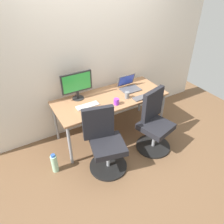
{
  "coord_description": "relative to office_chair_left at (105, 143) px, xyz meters",
  "views": [
    {
      "loc": [
        -1.45,
        -2.55,
        2.46
      ],
      "look_at": [
        0.0,
        -0.05,
        0.46
      ],
      "focal_mm": 35.07,
      "sensor_mm": 36.0,
      "label": 1
    }
  ],
  "objects": [
    {
      "name": "mouse_by_laptop",
      "position": [
        1.1,
        0.3,
        0.31
      ],
      "size": [
        0.06,
        0.1,
        0.03
      ],
      "primitive_type": "ellipsoid",
      "color": "#B7B7B7",
      "rests_on": "desk"
    },
    {
      "name": "desk",
      "position": [
        0.43,
        0.59,
        0.23
      ],
      "size": [
        1.77,
        0.72,
        0.71
      ],
      "color": "#996B47",
      "rests_on": "ground"
    },
    {
      "name": "keyboard_by_laptop",
      "position": [
        0.87,
        0.33,
        0.3
      ],
      "size": [
        0.34,
        0.12,
        0.02
      ],
      "primitive_type": "cube",
      "color": "#515156",
      "rests_on": "desk"
    },
    {
      "name": "coffee_mug",
      "position": [
        0.4,
        0.37,
        0.34
      ],
      "size": [
        0.08,
        0.08,
        0.09
      ],
      "primitive_type": "cylinder",
      "color": "purple",
      "rests_on": "desk"
    },
    {
      "name": "office_chair_right",
      "position": [
        0.86,
        -0.0,
        0.0
      ],
      "size": [
        0.54,
        0.54,
        0.94
      ],
      "color": "black",
      "rests_on": "ground"
    },
    {
      "name": "open_laptop",
      "position": [
        0.83,
        0.68,
        0.34
      ],
      "size": [
        0.31,
        0.29,
        0.22
      ],
      "color": "#4C4C51",
      "rests_on": "desk"
    },
    {
      "name": "mouse_by_monitor",
      "position": [
        0.11,
        0.39,
        0.31
      ],
      "size": [
        0.06,
        0.1,
        0.03
      ],
      "primitive_type": "ellipsoid",
      "color": "silver",
      "rests_on": "desk"
    },
    {
      "name": "water_bottle_on_floor",
      "position": [
        -0.66,
        0.26,
        -0.28
      ],
      "size": [
        0.09,
        0.09,
        0.31
      ],
      "color": "#A5D8B2",
      "rests_on": "ground"
    },
    {
      "name": "ground_plane",
      "position": [
        0.43,
        0.59,
        -0.42
      ],
      "size": [
        5.28,
        5.28,
        0.0
      ],
      "primitive_type": "plane",
      "color": "brown"
    },
    {
      "name": "keyboard_by_monitor",
      "position": [
        0.01,
        0.53,
        0.3
      ],
      "size": [
        0.34,
        0.12,
        0.02
      ],
      "primitive_type": "cube",
      "color": "#B7B7B7",
      "rests_on": "desk"
    },
    {
      "name": "desktop_monitor",
      "position": [
        -0.02,
        0.81,
        0.54
      ],
      "size": [
        0.48,
        0.18,
        0.43
      ],
      "color": "#262626",
      "rests_on": "desk"
    },
    {
      "name": "back_wall",
      "position": [
        0.43,
        1.03,
        0.88
      ],
      "size": [
        4.4,
        0.04,
        2.6
      ],
      "primitive_type": "cube",
      "color": "silver",
      "rests_on": "ground"
    },
    {
      "name": "office_chair_left",
      "position": [
        0.0,
        0.0,
        0.0
      ],
      "size": [
        0.54,
        0.54,
        0.94
      ],
      "color": "black",
      "rests_on": "ground"
    },
    {
      "name": "pen_cup",
      "position": [
        0.64,
        0.44,
        0.34
      ],
      "size": [
        0.07,
        0.07,
        0.1
      ],
      "primitive_type": "cylinder",
      "color": "slate",
      "rests_on": "desk"
    }
  ]
}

